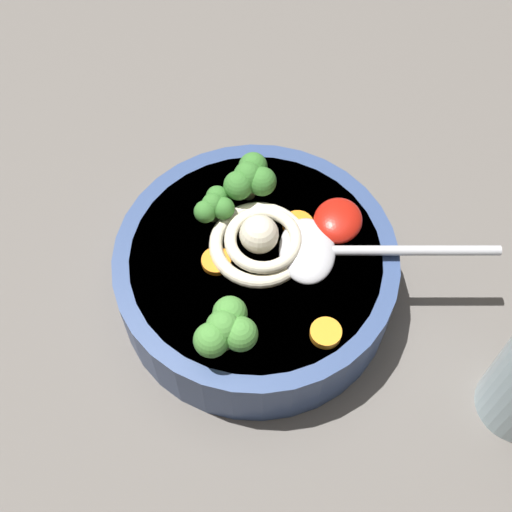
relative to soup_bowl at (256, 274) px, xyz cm
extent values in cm
cube|color=#5B5651|center=(0.80, -1.02, -5.37)|extent=(108.24, 108.24, 4.48)
cylinder|color=#334775|center=(0.00, 0.00, -0.10)|extent=(22.66, 22.66, 6.05)
cylinder|color=olive|center=(0.00, 0.00, 0.14)|extent=(19.94, 19.94, 5.56)
torus|color=beige|center=(0.64, 0.04, 3.46)|extent=(7.85, 7.85, 1.08)
torus|color=beige|center=(1.15, -0.29, 4.33)|extent=(8.41, 8.41, 0.97)
sphere|color=beige|center=(0.64, 0.04, 4.87)|extent=(3.05, 3.05, 3.05)
ellipsoid|color=#B7B7BC|center=(1.36, -3.73, 3.72)|extent=(7.15, 6.19, 1.60)
cylinder|color=#B7B7BC|center=(3.93, -10.77, 3.72)|extent=(5.90, 14.36, 0.80)
ellipsoid|color=#B2190F|center=(4.77, -5.18, 3.89)|extent=(4.29, 3.86, 1.93)
cylinder|color=#7A9E60|center=(-7.76, -0.40, 3.61)|extent=(1.29, 1.29, 1.38)
sphere|color=#478938|center=(-7.76, -0.40, 5.57)|extent=(2.53, 2.53, 2.53)
sphere|color=#478938|center=(-6.49, -0.40, 5.34)|extent=(2.53, 2.53, 2.53)
sphere|color=#478938|center=(-8.91, 0.07, 5.46)|extent=(2.53, 2.53, 2.53)
sphere|color=#478938|center=(-7.76, -1.66, 5.39)|extent=(2.53, 2.53, 2.53)
cylinder|color=#7A9E60|center=(5.39, 2.65, 3.57)|extent=(1.21, 1.21, 1.29)
sphere|color=#38752D|center=(5.39, 2.65, 5.40)|extent=(2.37, 2.37, 2.37)
sphere|color=#38752D|center=(6.58, 2.65, 5.19)|extent=(2.37, 2.37, 2.37)
sphere|color=#38752D|center=(4.31, 3.08, 5.29)|extent=(2.37, 2.37, 2.37)
sphere|color=#38752D|center=(5.39, 1.46, 5.23)|extent=(2.37, 2.37, 2.37)
cylinder|color=#7A9E60|center=(2.25, 4.45, 3.41)|extent=(0.92, 0.92, 0.98)
sphere|color=#38752D|center=(2.25, 4.45, 4.81)|extent=(1.80, 1.80, 1.80)
sphere|color=#38752D|center=(3.15, 4.45, 4.64)|extent=(1.80, 1.80, 1.80)
sphere|color=#38752D|center=(1.43, 4.78, 4.72)|extent=(1.80, 1.80, 1.80)
sphere|color=#38752D|center=(2.25, 3.55, 4.68)|extent=(1.80, 1.80, 1.80)
cylinder|color=orange|center=(-4.64, -7.12, 3.27)|extent=(2.34, 2.34, 0.69)
cylinder|color=orange|center=(3.76, -2.21, 3.17)|extent=(2.52, 2.52, 0.49)
cylinder|color=orange|center=(-1.65, 2.68, 3.19)|extent=(2.33, 2.33, 0.53)
camera|label=1|loc=(-27.14, -9.88, 50.65)|focal=49.94mm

